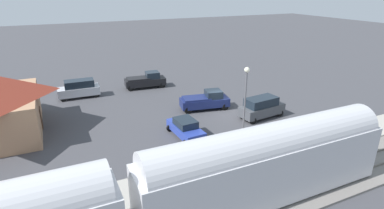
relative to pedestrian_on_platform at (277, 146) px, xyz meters
The scene contains 11 objects.
ground_plane 10.76m from the pedestrian_on_platform, ahead, with size 200.00×200.00×0.00m, color #424247.
railway_track 3.85m from the pedestrian_on_platform, 158.36° to the right, with size 4.80×70.00×0.30m.
platform 1.86m from the pedestrian_on_platform, 66.29° to the right, with size 3.20×46.00×0.30m.
pedestrian_on_platform is the anchor object (origin of this frame).
pedestrian_waiting_far 6.16m from the pedestrian_on_platform, 88.61° to the right, with size 0.36×0.36×1.71m.
suv_silver 25.52m from the pedestrian_on_platform, 29.07° to the left, with size 2.11×4.96×2.22m.
sedan_blue 8.39m from the pedestrian_on_platform, 35.14° to the left, with size 4.59×2.46×1.74m.
pickup_black 22.93m from the pedestrian_on_platform, ahead, with size 2.48×5.57×2.14m.
suv_charcoal 8.70m from the pedestrian_on_platform, 29.05° to the right, with size 2.47×5.08×2.22m.
pickup_navy 12.18m from the pedestrian_on_platform, ahead, with size 2.91×5.67×2.14m.
light_pole_near_platform 4.73m from the pedestrian_on_platform, 15.37° to the left, with size 0.44×0.44×6.95m.
Camera 1 is at (-26.98, 16.38, 12.96)m, focal length 28.75 mm.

